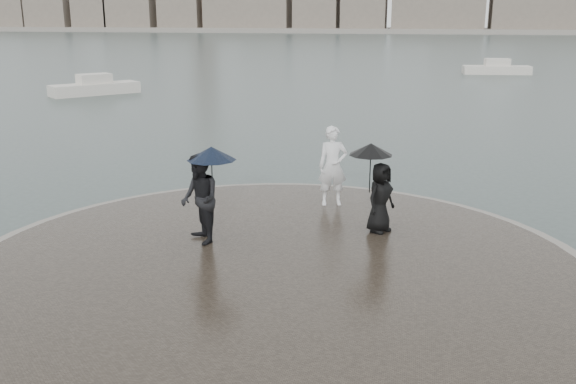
# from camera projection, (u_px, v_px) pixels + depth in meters

# --- Properties ---
(ground) EXTENTS (400.00, 400.00, 0.00)m
(ground) POSITION_uv_depth(u_px,v_px,m) (221.00, 380.00, 9.09)
(ground) COLOR #2B3835
(ground) RESTS_ON ground
(kerb_ring) EXTENTS (12.50, 12.50, 0.32)m
(kerb_ring) POSITION_uv_depth(u_px,v_px,m) (275.00, 274.00, 12.35)
(kerb_ring) COLOR gray
(kerb_ring) RESTS_ON ground
(quay_tip) EXTENTS (11.90, 11.90, 0.36)m
(quay_tip) POSITION_uv_depth(u_px,v_px,m) (275.00, 273.00, 12.34)
(quay_tip) COLOR #2D261E
(quay_tip) RESTS_ON ground
(statue) EXTENTS (0.83, 0.66, 1.99)m
(statue) POSITION_uv_depth(u_px,v_px,m) (333.00, 166.00, 15.88)
(statue) COLOR white
(statue) RESTS_ON quay_tip
(visitor_left) EXTENTS (1.32, 1.19, 2.04)m
(visitor_left) POSITION_uv_depth(u_px,v_px,m) (202.00, 190.00, 13.20)
(visitor_left) COLOR black
(visitor_left) RESTS_ON quay_tip
(visitor_right) EXTENTS (1.14, 1.03, 1.95)m
(visitor_right) POSITION_uv_depth(u_px,v_px,m) (378.00, 183.00, 13.92)
(visitor_right) COLOR black
(visitor_right) RESTS_ON quay_tip
(far_skyline) EXTENTS (260.00, 20.00, 37.00)m
(far_skyline) POSITION_uv_depth(u_px,v_px,m) (387.00, 10.00, 160.41)
(far_skyline) COLOR gray
(far_skyline) RESTS_ON ground
(boats) EXTENTS (40.21, 23.21, 1.50)m
(boats) POSITION_uv_depth(u_px,v_px,m) (424.00, 77.00, 47.56)
(boats) COLOR beige
(boats) RESTS_ON ground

